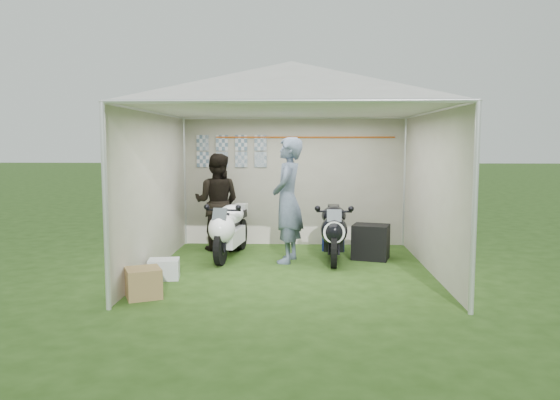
# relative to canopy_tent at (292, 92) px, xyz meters

# --- Properties ---
(ground) EXTENTS (80.00, 80.00, 0.00)m
(ground) POSITION_rel_canopy_tent_xyz_m (0.00, -0.03, -2.58)
(ground) COLOR #244312
(ground) RESTS_ON ground
(canopy_tent) EXTENTS (5.66, 5.66, 3.00)m
(canopy_tent) POSITION_rel_canopy_tent_xyz_m (0.00, 0.00, 0.00)
(canopy_tent) COLOR silver
(canopy_tent) RESTS_ON ground
(motorcycle_white) EXTENTS (0.53, 1.78, 0.88)m
(motorcycle_white) POSITION_rel_canopy_tent_xyz_m (-1.01, 0.72, -2.09)
(motorcycle_white) COLOR black
(motorcycle_white) RESTS_ON ground
(motorcycle_black) EXTENTS (0.45, 1.79, 0.88)m
(motorcycle_black) POSITION_rel_canopy_tent_xyz_m (0.66, 0.62, -2.08)
(motorcycle_black) COLOR black
(motorcycle_black) RESTS_ON ground
(paddock_stand) EXTENTS (0.39, 0.26, 0.29)m
(paddock_stand) POSITION_rel_canopy_tent_xyz_m (0.69, 1.43, -2.43)
(paddock_stand) COLOR #202EAC
(paddock_stand) RESTS_ON ground
(person_dark_jacket) EXTENTS (0.89, 0.73, 1.67)m
(person_dark_jacket) POSITION_rel_canopy_tent_xyz_m (-1.31, 1.41, -1.74)
(person_dark_jacket) COLOR black
(person_dark_jacket) RESTS_ON ground
(person_blue_jacket) EXTENTS (0.58, 0.78, 1.94)m
(person_blue_jacket) POSITION_rel_canopy_tent_xyz_m (-0.07, 0.50, -1.61)
(person_blue_jacket) COLOR slate
(person_blue_jacket) RESTS_ON ground
(equipment_box) EXTENTS (0.66, 0.58, 0.55)m
(equipment_box) POSITION_rel_canopy_tent_xyz_m (1.25, 0.75, -2.30)
(equipment_box) COLOR black
(equipment_box) RESTS_ON ground
(crate_0) EXTENTS (0.45, 0.38, 0.27)m
(crate_0) POSITION_rel_canopy_tent_xyz_m (-1.73, -0.65, -2.44)
(crate_0) COLOR silver
(crate_0) RESTS_ON ground
(crate_1) EXTENTS (0.53, 0.53, 0.36)m
(crate_1) POSITION_rel_canopy_tent_xyz_m (-1.75, -1.54, -2.40)
(crate_1) COLOR olive
(crate_1) RESTS_ON ground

